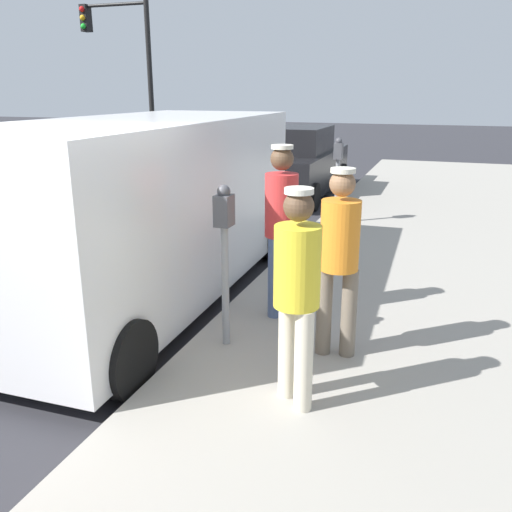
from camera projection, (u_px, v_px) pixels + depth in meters
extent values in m
plane|color=#2D2D33|center=(48.00, 378.00, 4.80)|extent=(80.00, 80.00, 0.00)
cube|color=#9E998E|center=(468.00, 456.00, 3.66)|extent=(5.00, 32.00, 0.15)
cylinder|color=gray|center=(225.00, 286.00, 4.96)|extent=(0.07, 0.07, 1.15)
cube|color=#4C4C51|center=(224.00, 211.00, 4.75)|extent=(0.14, 0.18, 0.28)
sphere|color=#47474C|center=(224.00, 191.00, 4.70)|extent=(0.12, 0.12, 0.12)
cylinder|color=gray|center=(337.00, 191.00, 9.65)|extent=(0.07, 0.07, 1.15)
cube|color=#4C4C51|center=(338.00, 151.00, 9.44)|extent=(0.14, 0.18, 0.28)
sphere|color=#47474C|center=(339.00, 141.00, 9.39)|extent=(0.12, 0.12, 0.12)
cylinder|color=#726656|center=(349.00, 313.00, 4.79)|extent=(0.14, 0.14, 0.81)
cylinder|color=#726656|center=(324.00, 311.00, 4.84)|extent=(0.14, 0.14, 0.81)
cylinder|color=orange|center=(340.00, 235.00, 4.61)|extent=(0.34, 0.34, 0.61)
sphere|color=#8C6647|center=(342.00, 184.00, 4.48)|extent=(0.22, 0.22, 0.22)
cylinder|color=silver|center=(343.00, 170.00, 4.44)|extent=(0.21, 0.21, 0.04)
cylinder|color=beige|center=(304.00, 361.00, 3.96)|extent=(0.14, 0.14, 0.80)
cylinder|color=beige|center=(287.00, 349.00, 4.14)|extent=(0.14, 0.14, 0.80)
cylinder|color=yellow|center=(297.00, 267.00, 3.85)|extent=(0.34, 0.34, 0.60)
sphere|color=brown|center=(299.00, 206.00, 3.72)|extent=(0.22, 0.22, 0.22)
cylinder|color=silver|center=(299.00, 191.00, 3.69)|extent=(0.21, 0.21, 0.04)
cylinder|color=#4C608C|center=(286.00, 272.00, 5.79)|extent=(0.14, 0.14, 0.86)
cylinder|color=#4C608C|center=(275.00, 278.00, 5.62)|extent=(0.14, 0.14, 0.86)
cylinder|color=red|center=(281.00, 205.00, 5.48)|extent=(0.34, 0.34, 0.65)
sphere|color=brown|center=(282.00, 159.00, 5.35)|extent=(0.23, 0.23, 0.23)
cylinder|color=silver|center=(282.00, 147.00, 5.31)|extent=(0.22, 0.22, 0.04)
cube|color=white|center=(144.00, 205.00, 6.33)|extent=(2.09, 5.24, 1.96)
cube|color=black|center=(221.00, 150.00, 8.44)|extent=(1.84, 0.11, 0.88)
cylinder|color=black|center=(159.00, 227.00, 8.72)|extent=(0.23, 0.68, 0.68)
cylinder|color=black|center=(271.00, 236.00, 8.15)|extent=(0.23, 0.68, 0.68)
cylinder|color=black|center=(127.00, 359.00, 4.43)|extent=(0.23, 0.68, 0.68)
cube|color=black|center=(294.00, 170.00, 13.07)|extent=(1.85, 4.41, 0.89)
cube|color=black|center=(292.00, 140.00, 12.65)|extent=(1.61, 1.99, 0.60)
cylinder|color=black|center=(279.00, 172.00, 14.92)|extent=(0.22, 0.60, 0.60)
cylinder|color=black|center=(341.00, 175.00, 14.38)|extent=(0.22, 0.60, 0.60)
cylinder|color=black|center=(237.00, 192.00, 11.94)|extent=(0.22, 0.60, 0.60)
cylinder|color=black|center=(312.00, 197.00, 11.40)|extent=(0.22, 0.60, 0.60)
cylinder|color=black|center=(151.00, 86.00, 17.00)|extent=(0.16, 0.16, 5.20)
cylinder|color=black|center=(112.00, 5.00, 16.67)|extent=(2.40, 0.10, 0.10)
cube|color=black|center=(86.00, 18.00, 17.09)|extent=(0.24, 0.32, 0.80)
sphere|color=red|center=(82.00, 9.00, 16.87)|extent=(0.17, 0.17, 0.17)
sphere|color=yellow|center=(83.00, 18.00, 16.94)|extent=(0.17, 0.17, 0.17)
sphere|color=green|center=(83.00, 26.00, 17.01)|extent=(0.17, 0.17, 0.17)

